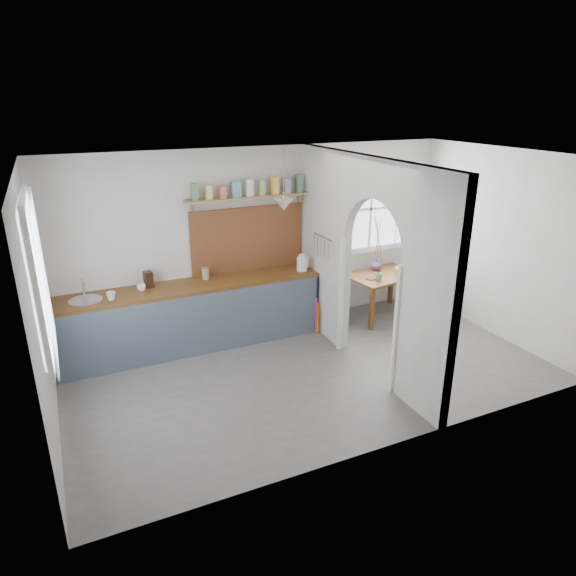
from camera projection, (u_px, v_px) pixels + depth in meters
name	position (u px, v px, depth m)	size (l,w,h in m)	color
floor	(311.00, 372.00, 6.39)	(5.80, 3.20, 0.01)	slate
ceiling	(315.00, 158.00, 5.48)	(5.80, 3.20, 0.01)	beige
walls	(313.00, 273.00, 5.93)	(5.81, 3.21, 2.60)	beige
partition	(362.00, 252.00, 6.21)	(0.12, 3.20, 2.60)	beige
kitchen_window	(35.00, 280.00, 4.68)	(0.10, 1.16, 1.50)	white
nook_window	(371.00, 209.00, 7.86)	(1.76, 0.10, 1.30)	white
counter	(192.00, 315.00, 6.91)	(3.50, 0.60, 0.90)	brown
sink	(86.00, 301.00, 6.23)	(0.40, 0.40, 0.02)	#ACB0B7
backsplash	(248.00, 239.00, 7.17)	(1.65, 0.03, 0.90)	brown
shelf	(249.00, 193.00, 6.87)	(1.75, 0.20, 0.21)	olive
pendant_lamp	(284.00, 205.00, 6.77)	(0.26, 0.26, 0.16)	white
utensil_rail	(323.00, 237.00, 6.89)	(0.02, 0.02, 0.50)	#ACB0B7
dining_table	(382.00, 295.00, 7.92)	(1.09, 0.73, 0.68)	brown
chair_left	(333.00, 293.00, 7.61)	(0.44, 0.44, 0.96)	white
chair_right	(427.00, 284.00, 8.12)	(0.39, 0.39, 0.85)	white
kettle	(302.00, 263.00, 7.24)	(0.20, 0.16, 0.24)	white
mug_a	(111.00, 296.00, 6.21)	(0.11, 0.11, 0.11)	silver
mug_b	(141.00, 288.00, 6.51)	(0.11, 0.11, 0.09)	white
knife_block	(148.00, 279.00, 6.62)	(0.09, 0.13, 0.21)	#361E11
jar	(206.00, 274.00, 6.92)	(0.10, 0.10, 0.15)	gray
towel_magenta	(316.00, 315.00, 7.36)	(0.02, 0.03, 0.52)	#DC1D8A
towel_orange	(318.00, 318.00, 7.32)	(0.02, 0.03, 0.46)	#F36C00
bowl	(408.00, 271.00, 7.83)	(0.34, 0.34, 0.08)	white
table_cup	(379.00, 277.00, 7.54)	(0.11, 0.11, 0.11)	#6FA972
plate	(371.00, 278.00, 7.61)	(0.16, 0.16, 0.01)	#312725
vase	(376.00, 265.00, 7.96)	(0.17, 0.17, 0.17)	#533269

